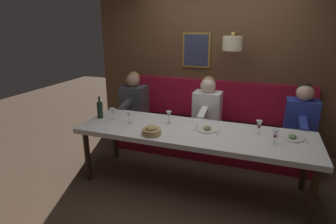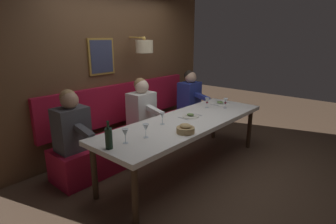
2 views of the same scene
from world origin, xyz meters
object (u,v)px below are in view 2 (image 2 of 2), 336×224
at_px(diner_middle, 71,123).
at_px(wine_bottle, 109,138).
at_px(diner_nearest, 190,92).
at_px(wine_glass_2, 146,128).
at_px(bread_bowl, 185,129).
at_px(dining_table, 187,124).
at_px(diner_near, 142,105).
at_px(wine_glass_0, 207,101).
at_px(wine_glass_1, 225,101).
at_px(wine_glass_3, 125,133).
at_px(wine_glass_4, 162,116).

bearing_deg(diner_middle, wine_bottle, 175.25).
xyz_separation_m(diner_nearest, diner_middle, (0.00, 2.49, 0.00)).
relative_size(wine_glass_2, bread_bowl, 0.75).
distance_m(dining_table, diner_near, 0.89).
bearing_deg(wine_glass_0, wine_glass_1, -143.54).
bearing_deg(diner_nearest, wine_glass_3, 110.43).
distance_m(wine_glass_2, wine_bottle, 0.47).
xyz_separation_m(diner_middle, bread_bowl, (-1.18, -0.82, -0.03)).
height_order(wine_glass_2, wine_glass_4, same).
relative_size(wine_glass_2, wine_glass_3, 1.00).
bearing_deg(wine_glass_3, wine_glass_0, -85.31).
bearing_deg(diner_middle, wine_glass_1, -114.11).
distance_m(dining_table, diner_nearest, 1.54).
distance_m(diner_nearest, wine_glass_4, 1.78).
height_order(dining_table, wine_glass_1, wine_glass_1).
bearing_deg(wine_glass_4, wine_bottle, 96.98).
height_order(diner_near, wine_bottle, diner_near).
distance_m(diner_middle, bread_bowl, 1.43).
bearing_deg(wine_glass_0, diner_nearest, -35.27).
xyz_separation_m(diner_nearest, wine_glass_1, (-0.96, 0.34, 0.04)).
xyz_separation_m(wine_glass_3, wine_bottle, (0.01, 0.21, -0.00)).
distance_m(wine_glass_2, wine_glass_3, 0.27).
xyz_separation_m(wine_glass_0, wine_glass_4, (-0.02, 1.10, 0.00)).
xyz_separation_m(diner_near, wine_glass_1, (-0.96, -0.94, 0.04)).
height_order(wine_glass_3, wine_bottle, wine_bottle).
distance_m(dining_table, bread_bowl, 0.53).
distance_m(diner_near, diner_middle, 1.22).
height_order(wine_glass_2, bread_bowl, wine_glass_2).
height_order(wine_glass_1, bread_bowl, wine_glass_1).
bearing_deg(wine_bottle, diner_middle, -4.75).
relative_size(diner_middle, wine_glass_0, 4.82).
bearing_deg(wine_glass_3, wine_glass_1, -92.41).
xyz_separation_m(wine_glass_0, wine_glass_1, (-0.24, -0.17, 0.00)).
relative_size(wine_glass_1, bread_bowl, 0.75).
bearing_deg(bread_bowl, diner_middle, 34.80).
distance_m(diner_nearest, wine_bottle, 2.71).
bearing_deg(wine_glass_2, wine_glass_0, -82.79).
bearing_deg(diner_nearest, wine_glass_2, 113.88).
bearing_deg(dining_table, wine_bottle, 89.30).
bearing_deg(wine_bottle, wine_glass_4, -83.02).
distance_m(diner_middle, wine_glass_3, 0.89).
bearing_deg(wine_glass_0, wine_glass_3, 94.69).
height_order(wine_glass_0, wine_glass_3, same).
distance_m(dining_table, diner_middle, 1.53).
distance_m(wine_glass_3, wine_bottle, 0.21).
relative_size(diner_nearest, wine_glass_4, 4.82).
distance_m(diner_nearest, wine_glass_2, 2.29).
height_order(diner_near, bread_bowl, diner_near).
height_order(wine_glass_1, wine_glass_4, same).
bearing_deg(diner_middle, wine_glass_0, -110.18).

